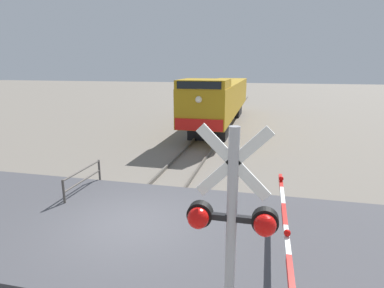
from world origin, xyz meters
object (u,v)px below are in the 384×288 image
Objects in this scene: crossing_gate at (289,286)px; crossing_signal at (231,236)px; locomotive at (221,99)px; guard_railing at (83,178)px.

crossing_signal is at bearing -125.97° from crossing_gate.
crossing_signal is (3.14, -20.85, 0.36)m from locomotive.
guard_railing is at bearing -100.20° from locomotive.
crossing_signal reaches higher than locomotive.
crossing_gate is 8.14m from guard_railing.
locomotive reaches higher than guard_railing.
crossing_signal is 8.40m from guard_railing.
crossing_gate is at bearing 54.03° from crossing_signal.
crossing_gate is (4.05, -19.60, -1.18)m from locomotive.
locomotive is 21.09m from crossing_signal.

